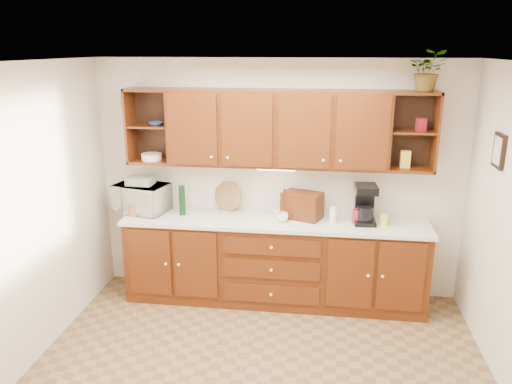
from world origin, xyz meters
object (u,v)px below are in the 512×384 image
(bread_box, at_px, (302,205))
(coffee_maker, at_px, (365,204))
(microwave, at_px, (142,198))
(potted_plant, at_px, (428,71))

(bread_box, height_order, coffee_maker, coffee_maker)
(microwave, height_order, coffee_maker, coffee_maker)
(bread_box, bearing_deg, coffee_maker, 16.72)
(microwave, bearing_deg, bread_box, 13.66)
(bread_box, xyz_separation_m, potted_plant, (1.17, 0.02, 1.40))
(microwave, relative_size, coffee_maker, 1.38)
(bread_box, relative_size, potted_plant, 1.03)
(microwave, height_order, bread_box, microwave)
(coffee_maker, bearing_deg, bread_box, 172.88)
(coffee_maker, bearing_deg, microwave, 176.44)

